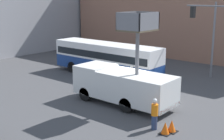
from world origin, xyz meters
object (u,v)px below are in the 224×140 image
Objects in this scene: road_worker_directing at (131,76)px; traffic_cone_mid_road at (172,126)px; traffic_light_pole at (207,28)px; traffic_cone_near_truck at (165,128)px; city_bus at (106,57)px; utility_truck at (123,83)px; road_worker_near_truck at (155,114)px.

traffic_cone_mid_road is (-5.50, -6.71, -0.58)m from road_worker_directing.
traffic_light_pole is 12.62m from traffic_cone_mid_road.
traffic_light_pole is 10.02× the size of traffic_cone_near_truck.
traffic_cone_mid_road is at bearing -164.49° from traffic_light_pole.
road_worker_directing is at bearing 159.87° from city_bus.
traffic_cone_near_truck is at bearing 38.78° from road_worker_directing.
road_worker_directing is at bearing 47.77° from traffic_cone_near_truck.
city_bus is at bearing 56.66° from traffic_cone_mid_road.
city_bus is 12.84m from traffic_cone_mid_road.
traffic_cone_near_truck is 0.49m from traffic_cone_mid_road.
utility_truck is 5.29m from traffic_cone_near_truck.
road_worker_near_truck is at bearing 143.85° from city_bus.
road_worker_directing is (-5.97, 3.52, -3.60)m from traffic_light_pole.
traffic_light_pole reaches higher than utility_truck.
city_bus is 16.17× the size of traffic_cone_mid_road.
utility_truck is 10.22m from traffic_light_pole.
traffic_cone_near_truck is (-11.94, -3.05, -4.19)m from traffic_light_pole.
traffic_cone_near_truck is at bearing 164.22° from traffic_cone_mid_road.
traffic_cone_mid_road is (-1.84, -4.75, -1.16)m from utility_truck.
traffic_light_pole is (9.63, -1.56, 3.03)m from utility_truck.
traffic_cone_mid_road is at bearing -15.78° from traffic_cone_near_truck.
road_worker_directing is (5.82, 5.80, 0.01)m from road_worker_near_truck.
utility_truck reaches higher than traffic_cone_near_truck.
city_bus is 6.05× the size of road_worker_directing.
city_bus is 4.32m from road_worker_directing.
road_worker_near_truck is at bearing 79.40° from traffic_cone_near_truck.
road_worker_directing reaches higher than traffic_cone_mid_road.
utility_truck is at bearing 68.83° from traffic_cone_mid_road.
traffic_cone_near_truck is (-5.97, -6.58, -0.59)m from road_worker_directing.
city_bus is at bearing -4.77° from road_worker_near_truck.
utility_truck is at bearing 19.17° from road_worker_directing.
road_worker_near_truck reaches higher than traffic_cone_mid_road.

